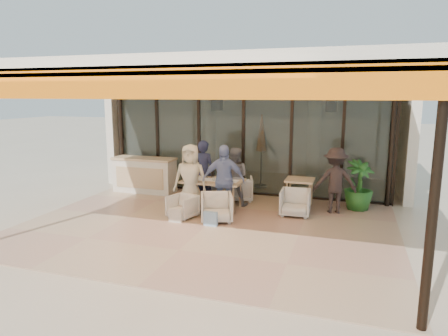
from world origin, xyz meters
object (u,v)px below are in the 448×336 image
at_px(diner_periwinkle, 223,180).
at_px(side_table, 300,183).
at_px(diner_grey, 234,177).
at_px(chair_near_left, 183,206).
at_px(chair_near_right, 217,206).
at_px(potted_palm, 359,185).
at_px(diner_navy, 204,172).
at_px(standing_woman, 335,181).
at_px(side_chair, 295,201).
at_px(chair_far_left, 210,187).
at_px(host_counter, 145,175).
at_px(diner_cream, 191,179).
at_px(chair_far_right, 239,188).
at_px(dining_table, 213,182).

bearing_deg(diner_periwinkle, side_table, 25.32).
xyz_separation_m(diner_grey, side_table, (1.64, 0.34, -0.12)).
height_order(chair_near_left, chair_near_right, chair_near_right).
bearing_deg(potted_palm, diner_navy, -172.02).
xyz_separation_m(diner_grey, standing_woman, (2.51, 0.09, 0.04)).
xyz_separation_m(diner_grey, side_chair, (1.64, -0.41, -0.41)).
xyz_separation_m(chair_far_left, standing_woman, (3.35, -0.41, 0.49)).
distance_m(diner_navy, side_table, 2.51).
height_order(diner_periwinkle, side_table, diner_periwinkle).
xyz_separation_m(host_counter, chair_near_right, (2.89, -1.91, -0.17)).
height_order(diner_navy, side_chair, diner_navy).
bearing_deg(diner_periwinkle, diner_navy, 121.32).
relative_size(host_counter, chair_near_right, 2.57).
bearing_deg(side_chair, diner_cream, -171.70).
distance_m(diner_navy, potted_palm, 3.94).
relative_size(diner_grey, potted_palm, 1.21).
xyz_separation_m(chair_far_right, diner_cream, (-0.84, -1.40, 0.48)).
height_order(diner_periwinkle, standing_woman, diner_periwinkle).
xyz_separation_m(dining_table, potted_palm, (3.49, 0.99, -0.06)).
height_order(diner_cream, standing_woman, diner_cream).
bearing_deg(side_table, diner_grey, -168.43).
height_order(side_table, side_chair, side_table).
bearing_deg(diner_periwinkle, chair_near_left, -160.94).
bearing_deg(dining_table, chair_far_right, 65.59).
bearing_deg(standing_woman, chair_far_right, -21.70).
relative_size(host_counter, diner_navy, 1.10).
bearing_deg(host_counter, chair_far_left, -0.32).
bearing_deg(host_counter, chair_near_left, -42.97).
relative_size(chair_far_right, potted_palm, 0.57).
distance_m(diner_navy, standing_woman, 3.35).
height_order(chair_far_right, diner_grey, diner_grey).
height_order(diner_grey, standing_woman, standing_woman).
distance_m(chair_near_right, diner_periwinkle, 0.70).
distance_m(diner_cream, side_chair, 2.57).
bearing_deg(side_table, chair_near_left, -145.00).
relative_size(chair_far_right, standing_woman, 0.45).
height_order(diner_navy, side_table, diner_navy).
xyz_separation_m(diner_navy, diner_periwinkle, (0.84, -0.90, 0.01)).
height_order(host_counter, diner_cream, diner_cream).
xyz_separation_m(chair_far_left, side_table, (2.48, -0.16, 0.32)).
relative_size(chair_near_right, diner_cream, 0.43).
bearing_deg(host_counter, diner_cream, -34.52).
relative_size(host_counter, side_chair, 2.62).
distance_m(chair_far_left, chair_near_right, 2.08).
bearing_deg(side_table, diner_cream, -153.50).
height_order(chair_far_right, side_chair, chair_far_right).
height_order(chair_far_right, side_table, side_table).
height_order(host_counter, dining_table, host_counter).
relative_size(host_counter, chair_near_left, 3.08).
height_order(chair_far_left, diner_cream, diner_cream).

